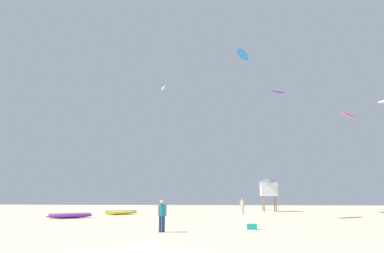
{
  "coord_description": "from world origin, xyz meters",
  "views": [
    {
      "loc": [
        2.8,
        -11.55,
        1.9
      ],
      "look_at": [
        0.0,
        20.5,
        8.8
      ],
      "focal_mm": 30.41,
      "sensor_mm": 36.0,
      "label": 1
    }
  ],
  "objects_px": {
    "person_foreground": "(162,213)",
    "kite_aloft_0": "(348,115)",
    "person_midground": "(242,205)",
    "kite_aloft_1": "(163,88)",
    "kite_aloft_4": "(277,92)",
    "kite_grounded_mid": "(70,216)",
    "kite_grounded_near": "(121,212)",
    "lifeguard_tower": "(268,187)",
    "cooler_box": "(252,227)",
    "kite_aloft_5": "(243,55)"
  },
  "relations": [
    {
      "from": "person_foreground",
      "to": "kite_aloft_0",
      "type": "relative_size",
      "value": 0.54
    },
    {
      "from": "person_midground",
      "to": "kite_aloft_1",
      "type": "bearing_deg",
      "value": 42.71
    },
    {
      "from": "kite_aloft_1",
      "to": "kite_aloft_4",
      "type": "bearing_deg",
      "value": 7.9
    },
    {
      "from": "kite_grounded_mid",
      "to": "person_foreground",
      "type": "bearing_deg",
      "value": -45.94
    },
    {
      "from": "person_foreground",
      "to": "kite_grounded_near",
      "type": "xyz_separation_m",
      "value": [
        -7.27,
        16.36,
        -0.77
      ]
    },
    {
      "from": "kite_grounded_mid",
      "to": "kite_aloft_1",
      "type": "xyz_separation_m",
      "value": [
        4.87,
        17.33,
        17.47
      ]
    },
    {
      "from": "person_foreground",
      "to": "kite_aloft_0",
      "type": "bearing_deg",
      "value": -81.59
    },
    {
      "from": "person_foreground",
      "to": "lifeguard_tower",
      "type": "bearing_deg",
      "value": -55.8
    },
    {
      "from": "lifeguard_tower",
      "to": "cooler_box",
      "type": "xyz_separation_m",
      "value": [
        -4.35,
        -23.2,
        -2.89
      ]
    },
    {
      "from": "lifeguard_tower",
      "to": "kite_aloft_5",
      "type": "relative_size",
      "value": 1.06
    },
    {
      "from": "kite_grounded_mid",
      "to": "person_midground",
      "type": "bearing_deg",
      "value": 28.83
    },
    {
      "from": "lifeguard_tower",
      "to": "kite_aloft_1",
      "type": "bearing_deg",
      "value": 169.84
    },
    {
      "from": "person_midground",
      "to": "kite_aloft_0",
      "type": "xyz_separation_m",
      "value": [
        10.89,
        -3.07,
        9.07
      ]
    },
    {
      "from": "kite_grounded_near",
      "to": "kite_aloft_1",
      "type": "distance_m",
      "value": 20.91
    },
    {
      "from": "lifeguard_tower",
      "to": "kite_aloft_0",
      "type": "xyz_separation_m",
      "value": [
        7.12,
        -9.28,
        7.0
      ]
    },
    {
      "from": "kite_aloft_4",
      "to": "kite_aloft_0",
      "type": "bearing_deg",
      "value": -72.83
    },
    {
      "from": "lifeguard_tower",
      "to": "kite_aloft_1",
      "type": "relative_size",
      "value": 1.89
    },
    {
      "from": "kite_grounded_mid",
      "to": "kite_aloft_0",
      "type": "height_order",
      "value": "kite_aloft_0"
    },
    {
      "from": "kite_aloft_0",
      "to": "kite_aloft_1",
      "type": "height_order",
      "value": "kite_aloft_1"
    },
    {
      "from": "kite_aloft_5",
      "to": "person_midground",
      "type": "bearing_deg",
      "value": -112.73
    },
    {
      "from": "kite_grounded_mid",
      "to": "cooler_box",
      "type": "bearing_deg",
      "value": -29.53
    },
    {
      "from": "person_foreground",
      "to": "kite_grounded_mid",
      "type": "distance_m",
      "value": 14.36
    },
    {
      "from": "cooler_box",
      "to": "kite_aloft_4",
      "type": "height_order",
      "value": "kite_aloft_4"
    },
    {
      "from": "kite_aloft_0",
      "to": "kite_aloft_1",
      "type": "bearing_deg",
      "value": 151.14
    },
    {
      "from": "person_foreground",
      "to": "kite_aloft_4",
      "type": "relative_size",
      "value": 0.64
    },
    {
      "from": "person_midground",
      "to": "kite_aloft_5",
      "type": "xyz_separation_m",
      "value": [
        0.74,
        1.76,
        18.37
      ]
    },
    {
      "from": "person_midground",
      "to": "kite_aloft_1",
      "type": "xyz_separation_m",
      "value": [
        -10.63,
        8.8,
        16.71
      ]
    },
    {
      "from": "cooler_box",
      "to": "kite_aloft_4",
      "type": "relative_size",
      "value": 0.21
    },
    {
      "from": "person_foreground",
      "to": "kite_aloft_5",
      "type": "xyz_separation_m",
      "value": [
        6.27,
        20.6,
        18.37
      ]
    },
    {
      "from": "kite_aloft_1",
      "to": "kite_aloft_5",
      "type": "distance_m",
      "value": 13.47
    },
    {
      "from": "kite_grounded_mid",
      "to": "kite_aloft_1",
      "type": "height_order",
      "value": "kite_aloft_1"
    },
    {
      "from": "kite_aloft_5",
      "to": "kite_grounded_mid",
      "type": "bearing_deg",
      "value": -147.64
    },
    {
      "from": "kite_aloft_4",
      "to": "kite_grounded_near",
      "type": "bearing_deg",
      "value": -144.73
    },
    {
      "from": "kite_aloft_0",
      "to": "kite_aloft_5",
      "type": "distance_m",
      "value": 14.59
    },
    {
      "from": "lifeguard_tower",
      "to": "kite_aloft_0",
      "type": "bearing_deg",
      "value": -52.5
    },
    {
      "from": "kite_grounded_mid",
      "to": "cooler_box",
      "type": "relative_size",
      "value": 6.78
    },
    {
      "from": "kite_aloft_1",
      "to": "person_foreground",
      "type": "bearing_deg",
      "value": -79.54
    },
    {
      "from": "kite_aloft_1",
      "to": "lifeguard_tower",
      "type": "bearing_deg",
      "value": -10.16
    },
    {
      "from": "kite_aloft_4",
      "to": "person_foreground",
      "type": "bearing_deg",
      "value": -111.83
    },
    {
      "from": "kite_grounded_mid",
      "to": "kite_aloft_0",
      "type": "distance_m",
      "value": 28.69
    },
    {
      "from": "person_foreground",
      "to": "cooler_box",
      "type": "xyz_separation_m",
      "value": [
        4.96,
        1.85,
        -0.83
      ]
    },
    {
      "from": "person_midground",
      "to": "lifeguard_tower",
      "type": "distance_m",
      "value": 7.56
    },
    {
      "from": "lifeguard_tower",
      "to": "kite_aloft_0",
      "type": "distance_m",
      "value": 13.63
    },
    {
      "from": "cooler_box",
      "to": "kite_aloft_0",
      "type": "distance_m",
      "value": 20.57
    },
    {
      "from": "person_midground",
      "to": "kite_aloft_5",
      "type": "height_order",
      "value": "kite_aloft_5"
    },
    {
      "from": "person_foreground",
      "to": "lifeguard_tower",
      "type": "height_order",
      "value": "lifeguard_tower"
    },
    {
      "from": "kite_grounded_near",
      "to": "kite_grounded_mid",
      "type": "relative_size",
      "value": 0.94
    },
    {
      "from": "kite_grounded_near",
      "to": "kite_aloft_0",
      "type": "bearing_deg",
      "value": -1.43
    },
    {
      "from": "kite_aloft_0",
      "to": "kite_aloft_1",
      "type": "relative_size",
      "value": 1.43
    },
    {
      "from": "kite_aloft_1",
      "to": "kite_aloft_5",
      "type": "height_order",
      "value": "kite_aloft_5"
    }
  ]
}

